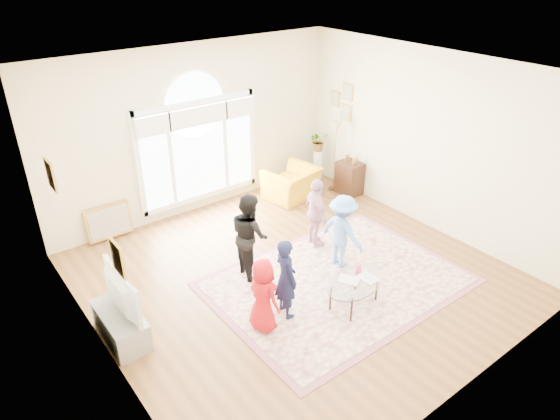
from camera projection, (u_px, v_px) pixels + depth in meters
ground at (295, 275)px, 7.99m from camera, size 6.00×6.00×0.00m
room_shell at (201, 135)px, 9.24m from camera, size 6.00×6.00×6.00m
area_rug at (338, 282)px, 7.81m from camera, size 3.60×2.60×0.02m
rug_border at (338, 282)px, 7.81m from camera, size 3.80×2.80×0.01m
tv_console at (121, 325)px, 6.63m from camera, size 0.45×1.00×0.42m
television at (115, 294)px, 6.39m from camera, size 0.17×1.04×0.60m
coffee_table at (355, 283)px, 7.13m from camera, size 1.10×0.81×0.54m
armchair at (292, 184)px, 10.27m from camera, size 1.16×1.06×0.66m
side_cabinet at (350, 178)px, 10.46m from camera, size 0.40×0.50×0.70m
floor_lamp at (336, 132)px, 10.20m from camera, size 0.25×0.25×1.51m
plant_pedestal at (318, 165)px, 11.06m from camera, size 0.20×0.20×0.70m
potted_plant at (319, 141)px, 10.79m from camera, size 0.48×0.44×0.45m
leaning_picture at (112, 238)px, 8.99m from camera, size 0.80×0.14×0.62m
child_red at (263, 295)px, 6.63m from camera, size 0.39×0.56×1.08m
child_navy at (286, 278)px, 6.86m from camera, size 0.34×0.47×1.21m
child_black at (250, 235)px, 7.72m from camera, size 0.62×0.74×1.38m
child_pink at (316, 213)px, 8.48m from camera, size 0.50×0.79×1.24m
child_blue at (342, 231)px, 7.95m from camera, size 0.54×0.84×1.24m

